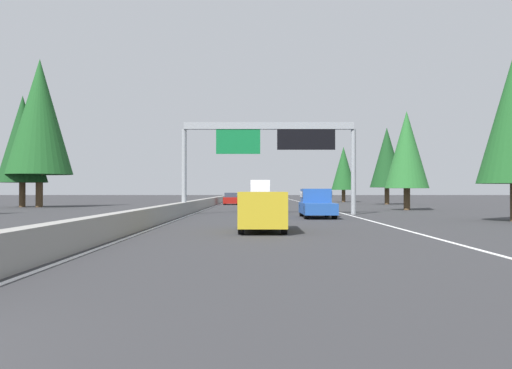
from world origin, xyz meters
TOP-DOWN VIEW (x-y plane):
  - ground_plane at (60.00, 0.00)m, footprint 320.00×320.00m
  - median_barrier at (80.00, 0.30)m, footprint 180.00×0.56m
  - shoulder_stripe_right at (70.00, -11.52)m, footprint 160.00×0.16m
  - shoulder_stripe_median at (70.00, -0.25)m, footprint 160.00×0.16m
  - sign_gantry_overhead at (36.84, -6.03)m, footprint 0.50×12.68m
  - minivan_distant_a at (19.23, -5.24)m, footprint 5.00×1.95m
  - pickup_mid_left at (32.31, -8.88)m, footprint 5.60×2.00m
  - sedan_mid_right at (53.49, -5.18)m, footprint 4.40×1.80m
  - bus_near_center at (75.07, -5.41)m, footprint 11.50×2.55m
  - sedan_far_center at (67.41, -1.78)m, footprint 4.40×1.80m
  - sedan_far_left at (36.96, -5.34)m, footprint 4.40×1.80m
  - conifer_right_near at (46.76, -18.41)m, footprint 3.90×3.90m
  - conifer_right_mid at (68.12, -21.35)m, footprint 4.26×4.26m
  - conifer_right_far at (83.12, -18.10)m, footprint 3.69×3.69m
  - conifer_left_near at (55.60, 17.79)m, footprint 6.85×6.85m
  - conifer_left_mid at (56.07, 19.75)m, footprint 5.19×5.19m

SIDE VIEW (x-z plane):
  - ground_plane at x=60.00m, z-range 0.00..0.00m
  - shoulder_stripe_right at x=70.00m, z-range 0.00..0.01m
  - shoulder_stripe_median at x=70.00m, z-range 0.00..0.01m
  - median_barrier at x=80.00m, z-range 0.00..0.90m
  - sedan_mid_right at x=53.49m, z-range -0.05..1.42m
  - sedan_far_center at x=67.41m, z-range -0.05..1.42m
  - sedan_far_left at x=36.96m, z-range -0.05..1.42m
  - pickup_mid_left at x=32.31m, z-range -0.02..1.84m
  - minivan_distant_a at x=19.23m, z-range 0.11..1.80m
  - bus_near_center at x=75.07m, z-range 0.17..3.27m
  - conifer_right_far at x=83.12m, z-range 0.89..9.27m
  - sign_gantry_overhead at x=36.84m, z-range 1.98..8.68m
  - conifer_right_near at x=46.76m, z-range 0.95..9.82m
  - conifer_right_mid at x=68.12m, z-range 1.04..10.73m
  - conifer_left_mid at x=56.07m, z-range 1.27..13.07m
  - conifer_left_near at x=55.60m, z-range 1.69..17.25m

